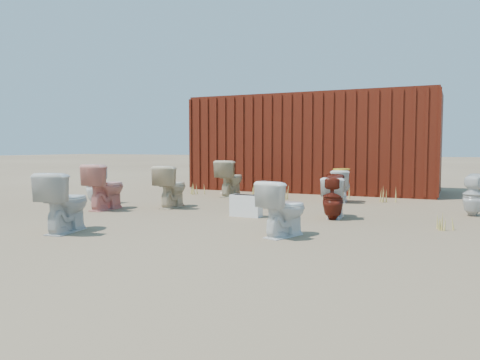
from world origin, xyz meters
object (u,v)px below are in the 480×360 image
at_px(toilet_back_a, 95,184).
at_px(toilet_back_beige_left, 230,178).
at_px(toilet_front_e, 335,197).
at_px(toilet_back_yellowlid, 341,186).
at_px(toilet_back_e, 473,195).
at_px(loose_tank, 246,206).
at_px(shipping_container, 315,144).
at_px(toilet_front_a, 65,202).
at_px(toilet_back_beige_right, 172,187).
at_px(toilet_front_pink, 106,187).
at_px(toilet_front_maroon, 333,197).
at_px(toilet_front_c, 284,209).

xyz_separation_m(toilet_back_a, toilet_back_beige_left, (1.80, 2.32, 0.03)).
relative_size(toilet_front_e, toilet_back_yellowlid, 0.99).
bearing_deg(toilet_back_a, toilet_back_e, -176.44).
bearing_deg(loose_tank, shipping_container, 94.60).
relative_size(toilet_front_a, toilet_back_yellowlid, 1.21).
bearing_deg(toilet_back_beige_left, toilet_front_a, 88.90).
distance_m(toilet_back_beige_right, toilet_back_e, 5.12).
xyz_separation_m(toilet_front_pink, toilet_back_yellowlid, (3.55, 2.86, -0.08)).
xyz_separation_m(toilet_back_a, toilet_back_yellowlid, (4.29, 2.30, -0.06)).
distance_m(toilet_front_maroon, toilet_back_a, 4.68).
xyz_separation_m(toilet_front_a, loose_tank, (1.59, 2.24, -0.22)).
xyz_separation_m(toilet_front_c, toilet_back_e, (2.19, 2.92, -0.01)).
xyz_separation_m(toilet_front_c, toilet_back_beige_left, (-2.65, 3.92, 0.06)).
bearing_deg(toilet_front_maroon, loose_tank, 6.69).
height_order(toilet_front_c, loose_tank, toilet_front_c).
relative_size(toilet_front_maroon, toilet_back_e, 1.02).
xyz_separation_m(toilet_front_e, toilet_back_e, (1.98, 1.11, 0.02)).
bearing_deg(toilet_front_pink, loose_tank, -175.19).
relative_size(toilet_front_pink, toilet_back_a, 1.07).
relative_size(toilet_front_pink, toilet_back_yellowlid, 1.25).
height_order(toilet_front_pink, toilet_back_beige_left, toilet_back_beige_left).
height_order(toilet_back_beige_left, toilet_back_e, toilet_back_beige_left).
distance_m(toilet_front_maroon, toilet_back_beige_left, 3.72).
height_order(toilet_front_pink, toilet_back_beige_right, toilet_front_pink).
bearing_deg(toilet_front_a, toilet_back_beige_left, -102.94).
height_order(toilet_front_pink, toilet_front_c, toilet_front_pink).
bearing_deg(toilet_front_a, toilet_back_beige_right, -100.14).
bearing_deg(toilet_back_beige_left, toilet_back_yellowlid, 178.76).
relative_size(toilet_front_pink, toilet_front_c, 1.16).
bearing_deg(toilet_back_e, toilet_front_maroon, 58.24).
bearing_deg(toilet_back_e, toilet_back_a, 35.06).
bearing_deg(toilet_front_pink, toilet_back_e, -163.70).
height_order(toilet_back_yellowlid, loose_tank, toilet_back_yellowlid).
relative_size(toilet_back_e, loose_tank, 1.36).
distance_m(shipping_container, toilet_front_a, 7.42).
relative_size(toilet_front_pink, toilet_back_beige_right, 1.05).
distance_m(toilet_front_pink, toilet_front_maroon, 3.98).
relative_size(toilet_front_c, toilet_back_beige_left, 0.86).
relative_size(toilet_front_c, loose_tank, 1.40).
relative_size(toilet_back_beige_right, toilet_back_e, 1.13).
bearing_deg(toilet_back_yellowlid, loose_tank, 63.41).
bearing_deg(toilet_front_c, loose_tank, -31.29).
xyz_separation_m(toilet_front_e, toilet_back_beige_left, (-2.87, 2.11, 0.09)).
bearing_deg(toilet_back_e, shipping_container, -19.82).
height_order(shipping_container, toilet_front_c, shipping_container).
xyz_separation_m(shipping_container, toilet_back_beige_left, (-1.24, -2.43, -0.79)).
distance_m(toilet_back_yellowlid, loose_tank, 2.75).
height_order(toilet_front_e, loose_tank, toilet_front_e).
height_order(toilet_front_a, toilet_front_e, toilet_front_a).
relative_size(toilet_back_beige_left, toilet_back_yellowlid, 1.25).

